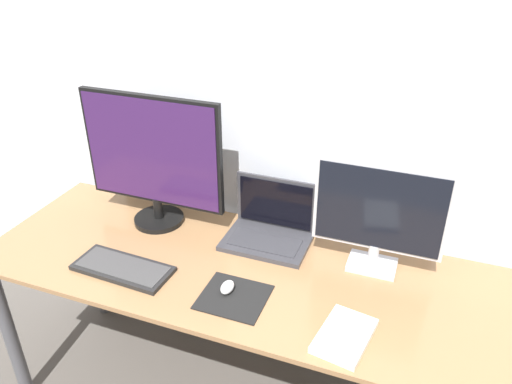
{
  "coord_description": "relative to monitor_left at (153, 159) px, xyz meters",
  "views": [
    {
      "loc": [
        0.52,
        -0.95,
        1.77
      ],
      "look_at": [
        0.01,
        0.42,
        0.96
      ],
      "focal_mm": 35.0,
      "sensor_mm": 36.0,
      "label": 1
    }
  ],
  "objects": [
    {
      "name": "mousepad",
      "position": [
        0.46,
        -0.32,
        -0.27
      ],
      "size": [
        0.21,
        0.19,
        0.0
      ],
      "color": "black",
      "rests_on": "desk"
    },
    {
      "name": "monitor_left",
      "position": [
        0.0,
        0.0,
        0.0
      ],
      "size": [
        0.56,
        0.2,
        0.52
      ],
      "color": "black",
      "rests_on": "desk"
    },
    {
      "name": "book",
      "position": [
        0.82,
        -0.37,
        -0.27
      ],
      "size": [
        0.17,
        0.23,
        0.02
      ],
      "color": "silver",
      "rests_on": "desk"
    },
    {
      "name": "keyboard",
      "position": [
        0.05,
        -0.32,
        -0.27
      ],
      "size": [
        0.35,
        0.16,
        0.02
      ],
      "color": "black",
      "rests_on": "desk"
    },
    {
      "name": "mouse",
      "position": [
        0.43,
        -0.3,
        -0.25
      ],
      "size": [
        0.04,
        0.06,
        0.03
      ],
      "color": "silver",
      "rests_on": "mousepad"
    },
    {
      "name": "monitor_right",
      "position": [
        0.84,
        0.0,
        -0.06
      ],
      "size": [
        0.43,
        0.12,
        0.39
      ],
      "color": "#B2B2B7",
      "rests_on": "desk"
    },
    {
      "name": "laptop",
      "position": [
        0.45,
        0.04,
        -0.22
      ],
      "size": [
        0.31,
        0.22,
        0.22
      ],
      "color": "#333338",
      "rests_on": "desk"
    },
    {
      "name": "desk",
      "position": [
        0.44,
        -0.17,
        -0.37
      ],
      "size": [
        1.89,
        0.66,
        0.7
      ],
      "color": "olive",
      "rests_on": "ground_plane"
    },
    {
      "name": "wall_back",
      "position": [
        0.44,
        0.23,
        0.27
      ],
      "size": [
        7.0,
        0.05,
        2.5
      ],
      "color": "silver",
      "rests_on": "ground_plane"
    }
  ]
}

